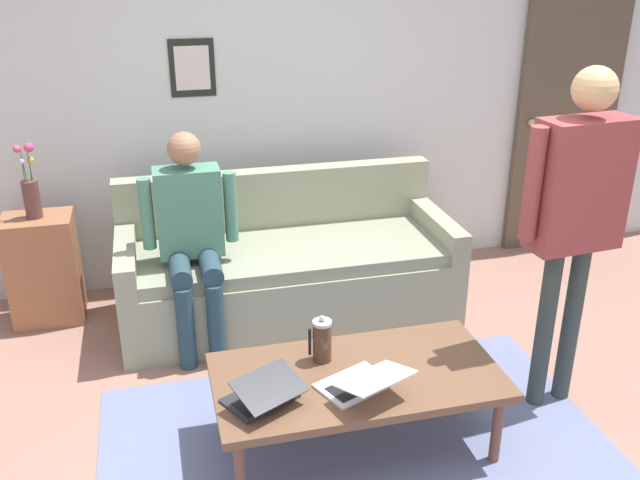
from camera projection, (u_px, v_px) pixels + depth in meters
ground_plane at (361, 463)px, 3.23m from camera, size 7.68×7.68×0.00m
area_rug at (362, 456)px, 3.27m from camera, size 2.42×1.68×0.01m
back_wall at (269, 87)px, 4.66m from camera, size 7.04×0.11×2.70m
interior_door at (566, 118)px, 5.22m from camera, size 0.82×0.09×2.05m
couch at (287, 269)px, 4.46m from camera, size 2.09×0.86×0.88m
coffee_table at (357, 380)px, 3.21m from camera, size 1.33×0.69×0.40m
laptop_left at (361, 382)px, 3.06m from camera, size 0.43×0.45×0.14m
laptop_center at (263, 394)px, 2.98m from camera, size 0.38×0.37×0.14m
french_press at (322, 340)px, 3.26m from camera, size 0.11×0.09×0.24m
side_shelf at (44, 269)px, 4.35m from camera, size 0.42×0.32×0.70m
flower_vase at (31, 193)px, 4.15m from camera, size 0.12×0.10×0.46m
person_standing at (577, 201)px, 3.25m from camera, size 0.61×0.23×1.75m
person_seated at (191, 230)px, 3.96m from camera, size 0.55×0.51×1.28m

